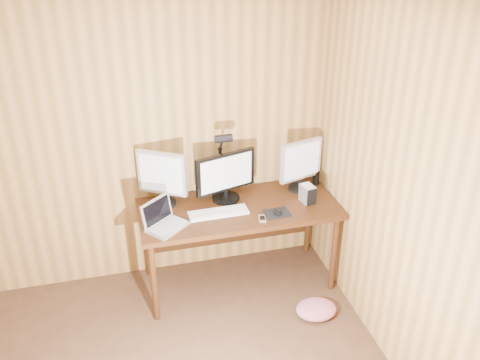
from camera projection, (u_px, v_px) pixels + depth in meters
name	position (u px, v px, depth m)	size (l,w,h in m)	color
room_shell	(126.00, 316.00, 2.26)	(4.00, 4.00, 4.00)	#492E1C
desk	(236.00, 215.00, 4.21)	(1.60, 0.70, 0.75)	#3A1D0C
monitor_center	(226.00, 176.00, 4.11)	(0.51, 0.23, 0.41)	black
monitor_left	(162.00, 177.00, 4.02)	(0.37, 0.25, 0.46)	black
monitor_right	(301.00, 164.00, 4.25)	(0.39, 0.19, 0.45)	black
laptop	(163.00, 220.00, 3.82)	(0.37, 0.36, 0.21)	silver
keyboard	(218.00, 213.00, 3.99)	(0.47, 0.15, 0.02)	white
mousepad	(277.00, 213.00, 4.00)	(0.20, 0.16, 0.00)	black
mouse	(277.00, 211.00, 4.00)	(0.06, 0.10, 0.04)	black
hard_drive	(308.00, 194.00, 4.14)	(0.11, 0.15, 0.15)	silver
phone	(262.00, 219.00, 3.93)	(0.07, 0.11, 0.01)	silver
speaker	(316.00, 177.00, 4.42)	(0.06, 0.06, 0.13)	black
desk_lamp	(222.00, 154.00, 4.11)	(0.14, 0.20, 0.61)	black
fabric_pile	(316.00, 309.00, 4.04)	(0.33, 0.27, 0.10)	#C15D73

